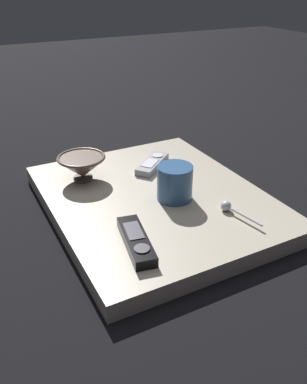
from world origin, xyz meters
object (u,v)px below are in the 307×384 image
at_px(teaspoon, 229,208).
at_px(tv_remote_far, 136,241).
at_px(cereal_bowl, 82,166).
at_px(coffee_mug, 175,182).
at_px(tv_remote_near, 152,164).

distance_m(teaspoon, tv_remote_far, 0.26).
height_order(teaspoon, tv_remote_far, same).
bearing_deg(cereal_bowl, coffee_mug, 39.56).
xyz_separation_m(cereal_bowl, coffee_mug, (0.21, 0.18, 0.01)).
xyz_separation_m(cereal_bowl, tv_remote_near, (0.02, 0.21, -0.03)).
xyz_separation_m(cereal_bowl, tv_remote_far, (0.36, -0.00, -0.03)).
bearing_deg(coffee_mug, cereal_bowl, -140.44).
relative_size(coffee_mug, teaspoon, 0.85).
bearing_deg(teaspoon, cereal_bowl, -142.50).
distance_m(cereal_bowl, tv_remote_far, 0.36).
bearing_deg(cereal_bowl, teaspoon, 37.50).
relative_size(cereal_bowl, teaspoon, 1.09).
height_order(teaspoon, tv_remote_near, teaspoon).
height_order(tv_remote_near, tv_remote_far, tv_remote_far).
relative_size(cereal_bowl, tv_remote_near, 0.92).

